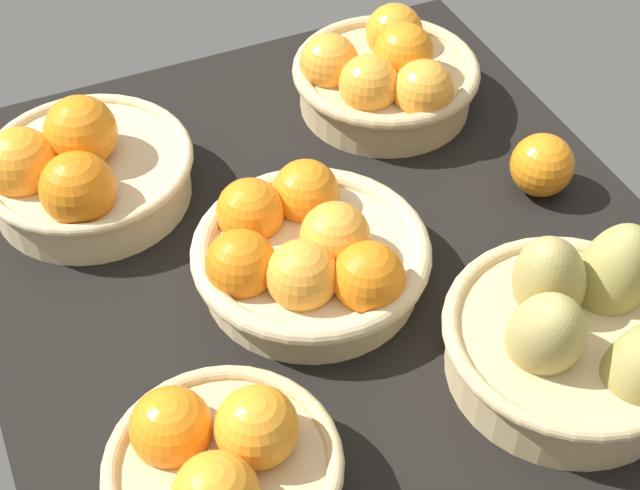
{
  "coord_description": "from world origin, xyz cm",
  "views": [
    {
      "loc": [
        -62.25,
        29.38,
        76.48
      ],
      "look_at": [
        -0.03,
        1.64,
        7.0
      ],
      "focal_mm": 53.65,
      "sensor_mm": 36.0,
      "label": 1
    }
  ],
  "objects_px": {
    "loose_orange_front_gap": "(542,165)",
    "basket_near_left_pears": "(575,334)",
    "basket_near_right": "(385,76)",
    "basket_far_right": "(81,170)",
    "basket_far_left": "(222,469)",
    "basket_center": "(307,253)"
  },
  "relations": [
    {
      "from": "loose_orange_front_gap",
      "to": "basket_near_left_pears",
      "type": "bearing_deg",
      "value": 152.89
    },
    {
      "from": "basket_near_right",
      "to": "loose_orange_front_gap",
      "type": "xyz_separation_m",
      "value": [
        -0.21,
        -0.09,
        -0.01
      ]
    },
    {
      "from": "basket_far_right",
      "to": "basket_near_right",
      "type": "bearing_deg",
      "value": -87.12
    },
    {
      "from": "basket_far_right",
      "to": "basket_far_left",
      "type": "height_order",
      "value": "basket_far_right"
    },
    {
      "from": "basket_near_left_pears",
      "to": "basket_near_right",
      "type": "height_order",
      "value": "basket_near_left_pears"
    },
    {
      "from": "basket_near_left_pears",
      "to": "basket_far_right",
      "type": "relative_size",
      "value": 1.05
    },
    {
      "from": "basket_center",
      "to": "loose_orange_front_gap",
      "type": "distance_m",
      "value": 0.3
    },
    {
      "from": "basket_far_left",
      "to": "basket_near_right",
      "type": "xyz_separation_m",
      "value": [
        0.43,
        -0.37,
        0.0
      ]
    },
    {
      "from": "basket_near_left_pears",
      "to": "basket_center",
      "type": "relative_size",
      "value": 1.01
    },
    {
      "from": "basket_far_right",
      "to": "basket_near_left_pears",
      "type": "bearing_deg",
      "value": -139.28
    },
    {
      "from": "basket_far_right",
      "to": "loose_orange_front_gap",
      "type": "height_order",
      "value": "basket_far_right"
    },
    {
      "from": "basket_far_right",
      "to": "loose_orange_front_gap",
      "type": "distance_m",
      "value": 0.51
    },
    {
      "from": "basket_near_left_pears",
      "to": "basket_center",
      "type": "xyz_separation_m",
      "value": [
        0.2,
        0.18,
        -0.01
      ]
    },
    {
      "from": "basket_near_left_pears",
      "to": "basket_center",
      "type": "bearing_deg",
      "value": 41.64
    },
    {
      "from": "basket_near_left_pears",
      "to": "basket_far_left",
      "type": "distance_m",
      "value": 0.34
    },
    {
      "from": "basket_near_left_pears",
      "to": "basket_near_right",
      "type": "xyz_separation_m",
      "value": [
        0.44,
        -0.02,
        -0.0
      ]
    },
    {
      "from": "basket_far_left",
      "to": "basket_center",
      "type": "bearing_deg",
      "value": -39.16
    },
    {
      "from": "basket_near_right",
      "to": "basket_far_right",
      "type": "bearing_deg",
      "value": 92.88
    },
    {
      "from": "basket_far_left",
      "to": "loose_orange_front_gap",
      "type": "xyz_separation_m",
      "value": [
        0.22,
        -0.46,
        -0.01
      ]
    },
    {
      "from": "basket_near_left_pears",
      "to": "basket_center",
      "type": "height_order",
      "value": "basket_near_left_pears"
    },
    {
      "from": "basket_center",
      "to": "loose_orange_front_gap",
      "type": "height_order",
      "value": "basket_center"
    },
    {
      "from": "basket_far_right",
      "to": "basket_near_right",
      "type": "height_order",
      "value": "basket_far_right"
    }
  ]
}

